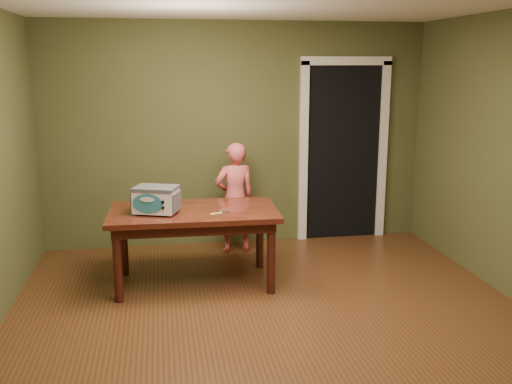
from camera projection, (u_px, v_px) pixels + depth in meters
floor at (280, 335)px, 4.55m from camera, size 5.00×5.00×0.00m
room_shell at (282, 121)px, 4.18m from camera, size 4.52×5.02×2.61m
doorway at (336, 150)px, 7.21m from camera, size 1.10×0.66×2.25m
dining_table at (194, 220)px, 5.48m from camera, size 1.62×0.93×0.75m
toy_oven at (156, 199)px, 5.30m from camera, size 0.47×0.39×0.25m
baking_pan at (224, 211)px, 5.37m from camera, size 0.10×0.10×0.02m
spatula at (219, 213)px, 5.32m from camera, size 0.18×0.09×0.01m
child at (235, 198)px, 6.45m from camera, size 0.51×0.37×1.27m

